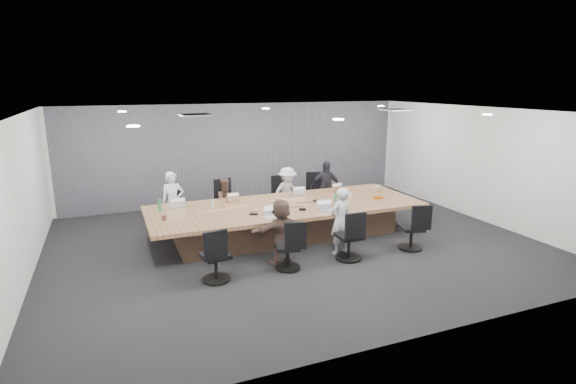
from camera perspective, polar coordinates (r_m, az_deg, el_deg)
name	(u,v)px	position (r m, az deg, el deg)	size (l,w,h in m)	color
floor	(295,244)	(9.69, 0.89, -6.56)	(10.00, 8.00, 0.00)	black
ceiling	(296,111)	(9.12, 0.96, 10.20)	(10.00, 8.00, 0.00)	white
wall_back	(241,153)	(13.02, -5.99, 4.95)	(10.00, 2.80, 0.00)	silver
wall_front	(418,241)	(5.96, 16.19, -5.95)	(10.00, 2.80, 0.00)	silver
wall_left	(19,203)	(8.72, -30.96, -1.24)	(8.00, 2.80, 0.00)	silver
wall_right	(481,164)	(12.13, 23.26, 3.28)	(8.00, 2.80, 0.00)	silver
curtain	(242,153)	(12.95, -5.89, 4.90)	(9.80, 0.04, 2.80)	slate
conference_table	(286,219)	(10.00, -0.22, -3.49)	(6.00, 2.20, 0.74)	#50382A
chair_0	(172,211)	(11.06, -14.56, -2.38)	(0.51, 0.51, 0.76)	black
chair_1	(223,204)	(11.26, -8.25, -1.55)	(0.57, 0.57, 0.85)	black
chair_2	(282,199)	(11.73, -0.73, -0.93)	(0.54, 0.54, 0.80)	black
chair_3	(319,195)	(12.15, 4.02, -0.39)	(0.56, 0.56, 0.82)	black
chair_4	(216,260)	(7.91, -9.19, -8.52)	(0.52, 0.52, 0.77)	black
chair_5	(288,251)	(8.29, -0.02, -7.45)	(0.49, 0.49, 0.72)	black
chair_6	(349,240)	(8.81, 7.73, -6.05)	(0.54, 0.54, 0.79)	black
chair_7	(411,232)	(9.60, 15.40, -4.86)	(0.51, 0.51, 0.76)	black
person_0	(173,202)	(10.64, -14.40, -1.22)	(0.51, 0.33, 1.40)	silver
laptop_0	(176,206)	(10.10, -13.98, -1.68)	(0.31, 0.21, 0.02)	#B2B2B7
person_1	(226,202)	(10.89, -7.82, -1.24)	(0.56, 0.43, 1.15)	brown
laptop_1	(232,200)	(10.33, -7.09, -1.03)	(0.28, 0.20, 0.02)	#8C6647
person_2	(287,193)	(11.35, -0.09, -0.10)	(0.84, 0.48, 1.30)	#B3B4B3
laptop_2	(296,194)	(10.83, 1.00, -0.24)	(0.30, 0.21, 0.02)	#B2B2B7
person_3	(325,187)	(11.77, 4.78, 0.58)	(0.82, 0.34, 1.40)	#23232A
laptop_3	(335,190)	(11.29, 6.05, 0.25)	(0.32, 0.22, 0.02)	#8C6647
person_5	(281,231)	(8.51, -0.91, -4.99)	(1.16, 0.37, 1.26)	brown
laptop_5	(271,217)	(8.96, -2.18, -3.21)	(0.32, 0.22, 0.02)	#B2B2B7
person_6	(341,221)	(9.01, 6.69, -3.66)	(0.50, 0.33, 1.36)	#B5B4C1
laptop_6	(328,211)	(9.46, 5.10, -2.36)	(0.32, 0.22, 0.02)	#B2B2B7
bottle_green_left	(159,205)	(9.76, -16.01, -1.59)	(0.07, 0.07, 0.27)	#307D4D
bottle_green_right	(336,200)	(9.86, 6.06, -0.98)	(0.07, 0.07, 0.27)	#307D4D
bottle_clear	(213,204)	(9.71, -9.54, -1.53)	(0.06, 0.06, 0.20)	silver
cup_white_far	(285,201)	(9.98, -0.40, -1.18)	(0.09, 0.09, 0.11)	white
cup_white_near	(350,194)	(10.71, 7.90, -0.31)	(0.08, 0.08, 0.10)	white
mug_brown	(164,218)	(9.11, -15.48, -3.15)	(0.09, 0.09, 0.10)	brown
mic_left	(254,214)	(9.19, -4.38, -2.77)	(0.17, 0.11, 0.03)	black
mic_right	(316,200)	(10.24, 3.62, -1.06)	(0.14, 0.09, 0.03)	black
stapler	(302,209)	(9.45, 1.85, -2.21)	(0.14, 0.04, 0.05)	black
canvas_bag	(377,189)	(11.36, 11.25, 0.42)	(0.23, 0.14, 0.13)	tan
snack_packet	(378,197)	(10.65, 11.37, -0.69)	(0.19, 0.13, 0.04)	#C34604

